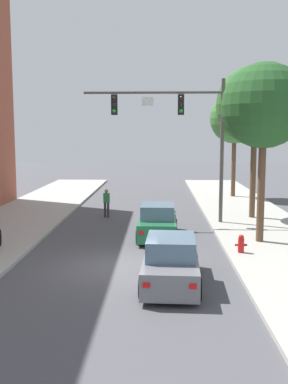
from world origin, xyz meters
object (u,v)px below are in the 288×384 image
Objects in this scene: car_following_grey at (171,263)px; street_tree_nearest at (264,106)px; pedestrian_crossing_road at (107,202)px; street_tree_second at (255,105)px; car_lead_green at (158,222)px; fire_hydrant at (241,244)px; traffic_signal_mast at (182,123)px; street_tree_third at (235,119)px.

street_tree_nearest is at bearing 53.53° from car_following_grey.
street_tree_second reaches higher than pedestrian_crossing_road.
car_lead_green is 0.51× the size of street_tree_second.
street_tree_nearest reaches higher than fire_hydrant.
traffic_signal_mast reaches higher than car_lead_green.
car_following_grey is (-0.81, -9.79, -4.66)m from traffic_signal_mast.
fire_hydrant is at bearing -71.79° from traffic_signal_mast.
street_tree_second reaches higher than fire_hydrant.
street_tree_second reaches higher than car_following_grey.
fire_hydrant is (6.29, -8.24, -0.41)m from pedestrian_crossing_road.
fire_hydrant is 0.09× the size of street_tree_third.
pedestrian_crossing_road is at bearing -136.58° from street_tree_third.
fire_hydrant is at bearing -52.66° from pedestrian_crossing_road.
fire_hydrant is at bearing -120.83° from street_tree_nearest.
pedestrian_crossing_road is (-4.23, 1.97, -4.47)m from traffic_signal_mast.
car_lead_green is 0.56× the size of street_tree_nearest.
street_tree_third is (4.41, 10.15, 0.55)m from traffic_signal_mast.
car_following_grey is (0.43, -6.62, 0.00)m from car_lead_green.
traffic_signal_mast is 8.20m from fire_hydrant.
street_tree_nearest reaches higher than car_lead_green.
fire_hydrant is at bearing -43.22° from car_lead_green.
street_tree_nearest is at bearing -98.29° from street_tree_second.
street_tree_third reaches higher than fire_hydrant.
car_lead_green reaches higher than fire_hydrant.
street_tree_nearest is 14.52m from street_tree_third.
car_lead_green is 0.56× the size of street_tree_third.
car_lead_green is 5.95m from pedestrian_crossing_road.
traffic_signal_mast is at bearing 108.21° from fire_hydrant.
street_tree_second is (4.07, 1.46, 1.00)m from traffic_signal_mast.
traffic_signal_mast is 10.42× the size of fire_hydrant.
pedestrian_crossing_road is 0.20× the size of street_tree_second.
street_tree_nearest is 5.86m from street_tree_second.
street_tree_third is at bearing 67.00° from car_lead_green.
fire_hydrant is (2.06, -6.27, -4.87)m from traffic_signal_mast.
street_tree_second is at bearing -3.57° from pedestrian_crossing_road.
traffic_signal_mast is 10.87m from car_following_grey.
street_tree_nearest is 0.91× the size of street_tree_second.
pedestrian_crossing_road reaches higher than car_following_grey.
traffic_signal_mast is 1.74× the size of car_following_grey.
street_tree_second is at bearing 75.47° from fire_hydrant.
street_tree_second is at bearing 66.55° from car_following_grey.
street_tree_third reaches higher than traffic_signal_mast.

